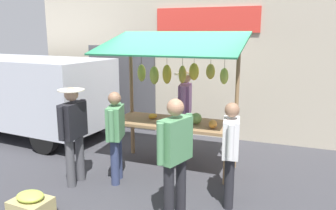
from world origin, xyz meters
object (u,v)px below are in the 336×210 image
at_px(market_stall, 176,85).
at_px(shopper_with_shopping_bag, 116,131).
at_px(shopper_in_grey_tee, 231,148).
at_px(vendor_with_sunhat, 185,105).
at_px(produce_crate_near, 31,205).
at_px(shopper_in_striped_shirt, 73,128).
at_px(shopper_with_ponytail, 175,151).
at_px(parked_van, 18,89).

distance_m(market_stall, shopper_with_shopping_bag, 1.39).
bearing_deg(shopper_in_grey_tee, vendor_with_sunhat, 26.18).
distance_m(shopper_in_grey_tee, produce_crate_near, 2.87).
xyz_separation_m(shopper_in_striped_shirt, shopper_with_ponytail, (-1.90, 0.41, -0.00)).
height_order(shopper_with_ponytail, shopper_in_grey_tee, shopper_with_ponytail).
xyz_separation_m(shopper_with_ponytail, shopper_in_grey_tee, (-0.61, -0.62, -0.09)).
bearing_deg(vendor_with_sunhat, shopper_in_grey_tee, 24.16).
bearing_deg(parked_van, produce_crate_near, 140.90).
bearing_deg(shopper_in_grey_tee, shopper_with_ponytail, 126.23).
xyz_separation_m(shopper_in_striped_shirt, parked_van, (3.04, -1.93, 0.16)).
bearing_deg(parked_van, vendor_with_sunhat, -173.98).
xyz_separation_m(shopper_in_grey_tee, produce_crate_near, (2.45, 1.32, -0.70)).
bearing_deg(vendor_with_sunhat, shopper_with_shopping_bag, -32.57).
xyz_separation_m(parked_van, produce_crate_near, (-3.11, 3.03, -0.96)).
bearing_deg(market_stall, produce_crate_near, 62.88).
bearing_deg(produce_crate_near, market_stall, -117.12).
xyz_separation_m(market_stall, shopper_with_ponytail, (-0.61, 1.71, -0.59)).
bearing_deg(shopper_with_shopping_bag, parked_van, 48.92).
height_order(market_stall, parked_van, market_stall).
bearing_deg(produce_crate_near, shopper_with_shopping_bag, -110.67).
relative_size(market_stall, parked_van, 0.55).
distance_m(market_stall, parked_van, 4.40).
height_order(shopper_in_striped_shirt, parked_van, parked_van).
bearing_deg(shopper_in_striped_shirt, market_stall, -45.16).
bearing_deg(market_stall, parked_van, -8.20).
relative_size(vendor_with_sunhat, shopper_in_striped_shirt, 1.06).
relative_size(vendor_with_sunhat, parked_van, 0.38).
bearing_deg(shopper_with_ponytail, vendor_with_sunhat, 32.33).
xyz_separation_m(vendor_with_sunhat, shopper_in_striped_shirt, (1.25, 1.99, -0.07)).
relative_size(market_stall, vendor_with_sunhat, 1.45).
bearing_deg(shopper_with_shopping_bag, shopper_in_striped_shirt, 100.75).
bearing_deg(parked_van, shopper_in_striped_shirt, 152.80).
relative_size(shopper_in_grey_tee, parked_van, 0.34).
distance_m(shopper_with_ponytail, shopper_in_grey_tee, 0.88).
bearing_deg(shopper_with_shopping_bag, shopper_in_grey_tee, -110.06).
xyz_separation_m(shopper_with_shopping_bag, produce_crate_near, (0.53, 1.42, -0.71)).
relative_size(shopper_with_shopping_bag, parked_van, 0.34).
bearing_deg(produce_crate_near, parked_van, -44.30).
bearing_deg(shopper_in_striped_shirt, shopper_with_shopping_bag, -62.50).
height_order(shopper_in_grey_tee, parked_van, parked_van).
distance_m(shopper_in_striped_shirt, produce_crate_near, 1.36).
distance_m(vendor_with_sunhat, shopper_with_shopping_bag, 1.80).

